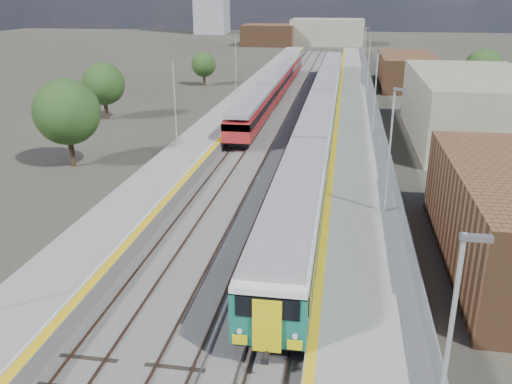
# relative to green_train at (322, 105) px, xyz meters

# --- Properties ---
(ground) EXTENTS (320.00, 320.00, 0.00)m
(ground) POSITION_rel_green_train_xyz_m (-1.50, 1.65, -2.29)
(ground) COLOR #47443A
(ground) RESTS_ON ground
(ballast_bed) EXTENTS (10.50, 155.00, 0.06)m
(ballast_bed) POSITION_rel_green_train_xyz_m (-3.75, 4.15, -2.26)
(ballast_bed) COLOR #565451
(ballast_bed) RESTS_ON ground
(tracks) EXTENTS (8.96, 160.00, 0.17)m
(tracks) POSITION_rel_green_train_xyz_m (-3.15, 5.83, -2.18)
(tracks) COLOR #4C3323
(tracks) RESTS_ON ground
(platform_right) EXTENTS (4.70, 155.00, 8.52)m
(platform_right) POSITION_rel_green_train_xyz_m (3.78, 4.14, -1.76)
(platform_right) COLOR slate
(platform_right) RESTS_ON ground
(platform_left) EXTENTS (4.30, 155.00, 8.52)m
(platform_left) POSITION_rel_green_train_xyz_m (-10.55, 4.14, -1.77)
(platform_left) COLOR slate
(platform_left) RESTS_ON ground
(buildings) EXTENTS (72.00, 185.50, 40.00)m
(buildings) POSITION_rel_green_train_xyz_m (-19.62, 90.25, 8.41)
(buildings) COLOR brown
(buildings) RESTS_ON ground
(green_train) EXTENTS (2.95, 82.21, 3.25)m
(green_train) POSITION_rel_green_train_xyz_m (0.00, 0.00, 0.00)
(green_train) COLOR black
(green_train) RESTS_ON ground
(red_train) EXTENTS (2.66, 54.02, 3.36)m
(red_train) POSITION_rel_green_train_xyz_m (-7.00, 14.92, -0.31)
(red_train) COLOR black
(red_train) RESTS_ON ground
(tree_a) EXTENTS (5.33, 5.33, 7.22)m
(tree_a) POSITION_rel_green_train_xyz_m (-19.68, -17.75, 2.25)
(tree_a) COLOR #382619
(tree_a) RESTS_ON ground
(tree_b) EXTENTS (4.70, 4.70, 6.37)m
(tree_b) POSITION_rel_green_train_xyz_m (-24.42, -0.29, 1.72)
(tree_b) COLOR #382619
(tree_b) RESTS_ON ground
(tree_c) EXTENTS (3.78, 3.78, 5.12)m
(tree_c) POSITION_rel_green_train_xyz_m (-19.51, 25.15, 0.93)
(tree_c) COLOR #382619
(tree_c) RESTS_ON ground
(tree_d) EXTENTS (5.04, 5.04, 6.83)m
(tree_d) POSITION_rel_green_train_xyz_m (20.09, 18.32, 2.01)
(tree_d) COLOR #382619
(tree_d) RESTS_ON ground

